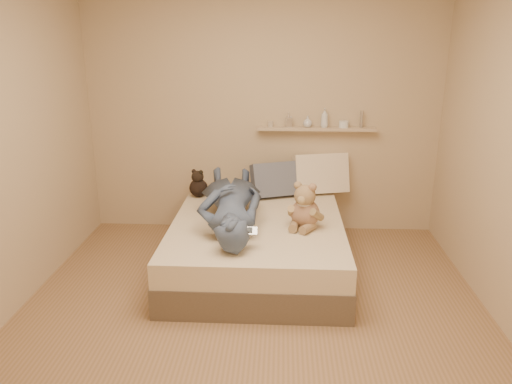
# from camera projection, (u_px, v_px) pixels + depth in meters

# --- Properties ---
(room) EXTENTS (3.80, 3.80, 3.80)m
(room) POSITION_uv_depth(u_px,v_px,m) (251.00, 150.00, 3.26)
(room) COLOR #8E6849
(room) RESTS_ON ground
(bed) EXTENTS (1.50, 1.90, 0.45)m
(bed) POSITION_uv_depth(u_px,v_px,m) (258.00, 243.00, 4.47)
(bed) COLOR brown
(bed) RESTS_ON floor
(game_console) EXTENTS (0.16, 0.07, 0.06)m
(game_console) POSITION_uv_depth(u_px,v_px,m) (247.00, 231.00, 3.79)
(game_console) COLOR #B2B4B9
(game_console) RESTS_ON bed
(teddy_bear) EXTENTS (0.32, 0.33, 0.41)m
(teddy_bear) POSITION_uv_depth(u_px,v_px,m) (305.00, 209.00, 4.18)
(teddy_bear) COLOR #976E53
(teddy_bear) RESTS_ON bed
(dark_plush) EXTENTS (0.18, 0.18, 0.28)m
(dark_plush) POSITION_uv_depth(u_px,v_px,m) (198.00, 185.00, 4.99)
(dark_plush) COLOR black
(dark_plush) RESTS_ON bed
(pillow_cream) EXTENTS (0.60, 0.38, 0.43)m
(pillow_cream) POSITION_uv_depth(u_px,v_px,m) (321.00, 174.00, 5.10)
(pillow_cream) COLOR beige
(pillow_cream) RESTS_ON bed
(pillow_grey) EXTENTS (0.56, 0.41, 0.37)m
(pillow_grey) POSITION_uv_depth(u_px,v_px,m) (277.00, 180.00, 5.00)
(pillow_grey) COLOR slate
(pillow_grey) RESTS_ON bed
(person) EXTENTS (0.71, 1.58, 0.37)m
(person) POSITION_uv_depth(u_px,v_px,m) (230.00, 202.00, 4.31)
(person) COLOR #3F4B63
(person) RESTS_ON bed
(wall_shelf) EXTENTS (1.20, 0.12, 0.03)m
(wall_shelf) POSITION_uv_depth(u_px,v_px,m) (316.00, 129.00, 5.04)
(wall_shelf) COLOR tan
(wall_shelf) RESTS_ON wall_back
(shelf_bottles) EXTENTS (0.96, 0.11, 0.19)m
(shelf_bottles) POSITION_uv_depth(u_px,v_px,m) (316.00, 121.00, 5.02)
(shelf_bottles) COLOR #BFB5A4
(shelf_bottles) RESTS_ON wall_shelf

